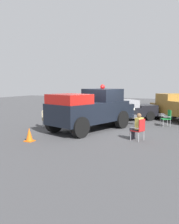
{
  "coord_description": "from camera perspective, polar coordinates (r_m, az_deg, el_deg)",
  "views": [
    {
      "loc": [
        5.42,
        -12.09,
        2.66
      ],
      "look_at": [
        -0.7,
        0.1,
        1.04
      ],
      "focal_mm": 38.9,
      "sensor_mm": 36.0,
      "label": 1
    }
  ],
  "objects": [
    {
      "name": "ground_plane",
      "position": [
        13.52,
        2.49,
        -4.58
      ],
      "size": [
        60.0,
        60.0,
        0.0
      ],
      "primitive_type": "plane",
      "color": "#424244"
    },
    {
      "name": "vintage_fire_truck",
      "position": [
        13.9,
        0.65,
        0.73
      ],
      "size": [
        3.77,
        6.32,
        2.59
      ],
      "color": "black",
      "rests_on": "ground"
    },
    {
      "name": "classic_hot_rod",
      "position": [
        17.86,
        8.81,
        0.55
      ],
      "size": [
        4.42,
        4.37,
        1.46
      ],
      "color": "black",
      "rests_on": "ground"
    },
    {
      "name": "parked_pickup",
      "position": [
        18.22,
        20.37,
        1.09
      ],
      "size": [
        4.67,
        4.66,
        1.9
      ],
      "color": "black",
      "rests_on": "ground"
    },
    {
      "name": "lawn_chair_near_truck",
      "position": [
        11.48,
        11.69,
        -3.76
      ],
      "size": [
        0.62,
        0.63,
        1.02
      ],
      "color": "#B7BABF",
      "rests_on": "ground"
    },
    {
      "name": "lawn_chair_by_car",
      "position": [
        14.9,
        -10.45,
        -1.32
      ],
      "size": [
        0.67,
        0.66,
        1.02
      ],
      "color": "#B7BABF",
      "rests_on": "ground"
    },
    {
      "name": "lawn_chair_spare",
      "position": [
        15.79,
        17.85,
        -1.09
      ],
      "size": [
        0.67,
        0.67,
        1.02
      ],
      "color": "#B7BABF",
      "rests_on": "ground"
    },
    {
      "name": "spectator_seated",
      "position": [
        11.54,
        11.16,
        -3.15
      ],
      "size": [
        0.62,
        0.52,
        1.29
      ],
      "color": "#383842",
      "rests_on": "ground"
    },
    {
      "name": "traffic_cone",
      "position": [
        11.54,
        -13.97,
        -5.2
      ],
      "size": [
        0.4,
        0.4,
        0.64
      ],
      "color": "orange",
      "rests_on": "ground"
    }
  ]
}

